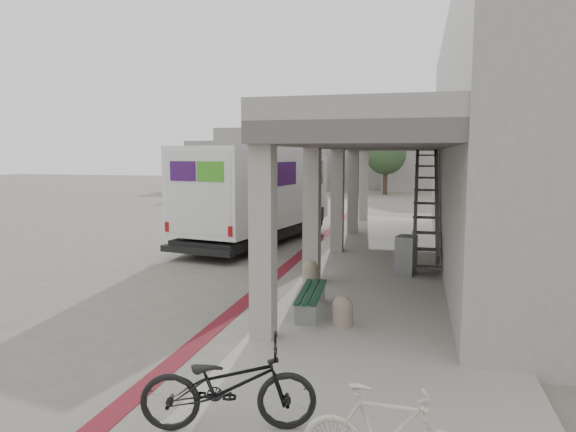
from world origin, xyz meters
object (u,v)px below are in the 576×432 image
(bench, at_px, (311,297))
(fedex_truck, at_px, (258,192))
(utility_cabinet, at_px, (406,255))
(bicycle_black, at_px, (229,385))

(bench, bearing_deg, fedex_truck, 109.87)
(bench, height_order, utility_cabinet, utility_cabinet)
(utility_cabinet, distance_m, bicycle_black, 8.28)
(fedex_truck, xyz_separation_m, bench, (3.60, -7.94, -1.39))
(fedex_truck, bearing_deg, utility_cabinet, -28.33)
(fedex_truck, bearing_deg, bench, -55.20)
(fedex_truck, relative_size, utility_cabinet, 8.34)
(fedex_truck, distance_m, bicycle_black, 12.91)
(bench, xyz_separation_m, utility_cabinet, (1.70, 3.69, 0.19))
(bench, distance_m, utility_cabinet, 4.07)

